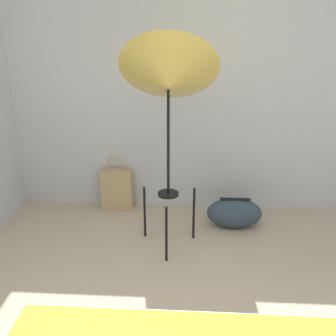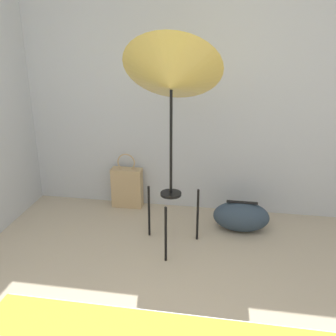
% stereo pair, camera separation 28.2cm
% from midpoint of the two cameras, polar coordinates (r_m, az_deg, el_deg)
% --- Properties ---
extents(wall_back, '(8.00, 0.05, 2.60)m').
position_cam_midpoint_polar(wall_back, '(3.62, 4.32, 13.46)').
color(wall_back, '#B7BCC1').
rests_on(wall_back, ground_plane).
extents(photo_umbrella, '(0.74, 0.64, 1.69)m').
position_cam_midpoint_polar(photo_umbrella, '(2.86, 3.36, 12.68)').
color(photo_umbrella, black).
rests_on(photo_umbrella, ground_plane).
extents(tote_bag, '(0.30, 0.12, 0.55)m').
position_cam_midpoint_polar(tote_bag, '(3.88, -3.89, -2.82)').
color(tote_bag, tan).
rests_on(tote_bag, ground_plane).
extents(duffel_bag, '(0.49, 0.27, 0.28)m').
position_cam_midpoint_polar(duffel_bag, '(3.56, 12.83, -6.92)').
color(duffel_bag, '#2D3D4C').
rests_on(duffel_bag, ground_plane).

